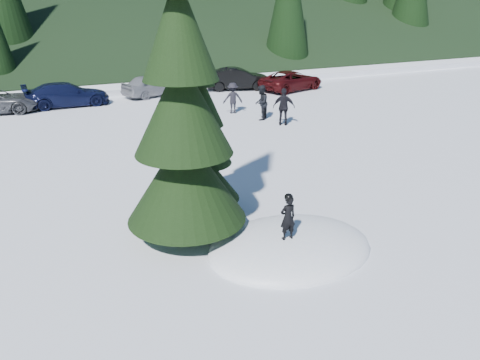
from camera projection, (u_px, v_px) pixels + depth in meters
name	position (u px, v px, depth m)	size (l,w,h in m)	color
ground	(290.00, 249.00, 12.29)	(200.00, 200.00, 0.00)	white
snow_mound	(290.00, 249.00, 12.29)	(4.48, 3.52, 0.96)	white
spruce_tall	(183.00, 119.00, 11.73)	(3.20, 3.20, 8.60)	black
spruce_short	(202.00, 145.00, 13.75)	(2.20, 2.20, 5.37)	black
child_skier	(288.00, 218.00, 11.60)	(0.42, 0.28, 1.16)	black
adult_0	(261.00, 103.00, 24.73)	(0.89, 0.70, 1.84)	black
adult_1	(284.00, 107.00, 23.66)	(1.10, 0.46, 1.88)	black
adult_2	(233.00, 98.00, 26.15)	(1.10, 0.63, 1.71)	black
car_3	(67.00, 94.00, 27.85)	(1.98, 4.86, 1.41)	black
car_4	(153.00, 85.00, 30.72)	(1.71, 4.24, 1.44)	gray
car_5	(238.00, 79.00, 32.77)	(1.60, 4.58, 1.51)	black
car_6	(291.00, 80.00, 32.61)	(2.23, 4.84, 1.35)	#3A0A0C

